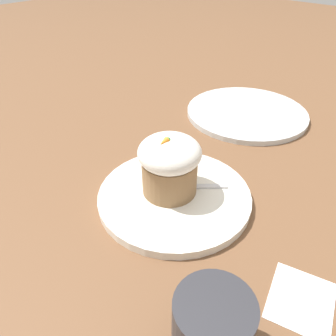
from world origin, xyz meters
The scene contains 7 objects.
ground_plane centered at (0.00, 0.00, 0.00)m, with size 4.00×4.00×0.00m, color brown.
dessert_plate centered at (0.00, 0.00, 0.01)m, with size 0.26×0.26×0.02m.
carrot_cake centered at (0.00, -0.01, 0.07)m, with size 0.10×0.10×0.11m.
spoon centered at (-0.02, 0.00, 0.02)m, with size 0.10×0.10×0.01m.
coffee_cup centered at (0.17, 0.19, 0.05)m, with size 0.11×0.08×0.09m.
side_plate centered at (-0.36, -0.07, 0.01)m, with size 0.30×0.30×0.01m.
paper_napkin centered at (0.04, 0.24, 0.00)m, with size 0.11×0.10×0.00m.
Camera 1 is at (0.32, 0.28, 0.38)m, focal length 35.00 mm.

